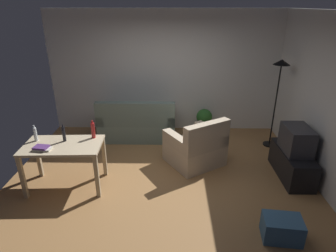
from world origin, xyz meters
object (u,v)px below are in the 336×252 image
(torchiere_lamp, at_px, (279,80))
(potted_plant, at_px, (204,119))
(desk, at_px, (63,151))
(bottle_dark, at_px, (64,134))
(book_stack, at_px, (42,148))
(bottle_clear, at_px, (35,134))
(armchair, at_px, (196,148))
(tv_stand, at_px, (292,164))
(tv, at_px, (297,140))
(storage_box, at_px, (282,228))
(bottle_red, at_px, (93,130))
(couch, at_px, (138,125))

(torchiere_lamp, bearing_deg, potted_plant, 154.81)
(desk, relative_size, bottle_dark, 4.32)
(torchiere_lamp, xyz_separation_m, book_stack, (-4.02, -1.74, -0.63))
(potted_plant, bearing_deg, bottle_clear, -144.58)
(bottle_dark, bearing_deg, armchair, 16.46)
(tv_stand, xyz_separation_m, desk, (-3.78, -0.36, 0.41))
(tv, bearing_deg, storage_box, 155.49)
(tv, relative_size, armchair, 0.50)
(potted_plant, xyz_separation_m, storage_box, (0.68, -3.29, -0.18))
(bottle_clear, relative_size, bottle_red, 0.89)
(potted_plant, bearing_deg, bottle_red, -136.19)
(torchiere_lamp, distance_m, storage_box, 3.02)
(book_stack, bearing_deg, couch, 60.25)
(tv_stand, height_order, torchiere_lamp, torchiere_lamp)
(desk, height_order, potted_plant, desk)
(bottle_clear, bearing_deg, bottle_dark, -0.46)
(couch, xyz_separation_m, bottle_dark, (-0.94, -1.76, 0.58))
(tv_stand, distance_m, bottle_dark, 3.85)
(potted_plant, relative_size, bottle_red, 1.91)
(armchair, relative_size, book_stack, 4.67)
(couch, relative_size, bottle_red, 5.55)
(desk, distance_m, armchair, 2.31)
(armchair, bearing_deg, desk, -13.27)
(storage_box, distance_m, bottle_dark, 3.43)
(storage_box, xyz_separation_m, bottle_clear, (-3.58, 1.22, 0.73))
(bottle_dark, xyz_separation_m, book_stack, (-0.24, -0.30, -0.10))
(potted_plant, bearing_deg, couch, -168.28)
(tv_stand, height_order, bottle_clear, bottle_clear)
(potted_plant, distance_m, bottle_dark, 3.25)
(potted_plant, distance_m, bottle_red, 2.85)
(couch, height_order, book_stack, couch)
(tv, relative_size, bottle_red, 2.01)
(tv, height_order, potted_plant, tv)
(torchiere_lamp, xyz_separation_m, desk, (-3.78, -1.55, -0.76))
(potted_plant, bearing_deg, tv_stand, -53.59)
(bottle_dark, bearing_deg, storage_box, -21.35)
(tv_stand, height_order, armchair, armchair)
(armchair, distance_m, bottle_dark, 2.32)
(tv_stand, relative_size, tv, 1.83)
(potted_plant, bearing_deg, desk, -138.18)
(bottle_red, bearing_deg, torchiere_lamp, 21.18)
(bottle_clear, distance_m, book_stack, 0.39)
(couch, xyz_separation_m, book_stack, (-1.18, -2.06, 0.48))
(armchair, height_order, bottle_clear, bottle_clear)
(bottle_red, bearing_deg, bottle_dark, -162.49)
(storage_box, relative_size, bottle_red, 1.61)
(torchiere_lamp, relative_size, bottle_clear, 6.83)
(tv_stand, xyz_separation_m, potted_plant, (-1.34, 1.82, 0.09))
(tv, bearing_deg, armchair, 76.46)
(desk, distance_m, bottle_dark, 0.26)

